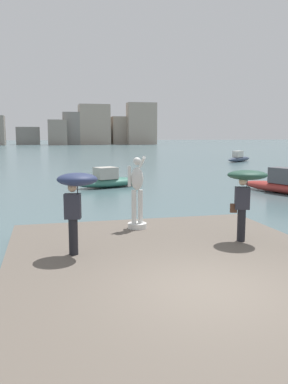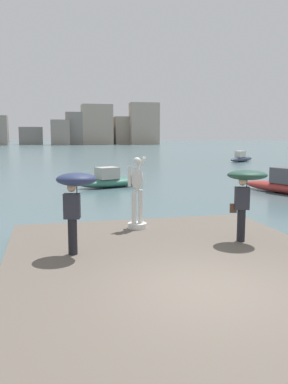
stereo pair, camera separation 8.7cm
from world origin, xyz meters
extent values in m
plane|color=#4C666B|center=(0.00, 40.00, 0.00)|extent=(400.00, 400.00, 0.00)
cube|color=#60564C|center=(0.00, 1.71, 0.20)|extent=(7.77, 9.43, 0.40)
cylinder|color=silver|center=(-0.17, 5.11, 0.48)|extent=(0.58, 0.58, 0.16)
cylinder|color=silver|center=(-0.27, 5.11, 1.08)|extent=(0.15, 0.15, 1.03)
cylinder|color=silver|center=(-0.07, 5.11, 1.08)|extent=(0.15, 0.15, 1.03)
ellipsoid|color=silver|center=(-0.17, 5.11, 1.94)|extent=(0.38, 0.26, 0.70)
sphere|color=silver|center=(-0.17, 5.11, 2.47)|extent=(0.24, 0.24, 0.24)
cylinder|color=silver|center=(-0.41, 5.11, 2.02)|extent=(0.10, 0.10, 0.62)
cylinder|color=silver|center=(0.05, 5.38, 2.42)|extent=(0.10, 0.59, 0.40)
cylinder|color=black|center=(-2.27, 2.78, 0.84)|extent=(0.22, 0.22, 0.88)
cube|color=#2D2D38|center=(-2.27, 2.78, 1.58)|extent=(0.43, 0.32, 0.60)
sphere|color=tan|center=(-2.27, 2.78, 2.02)|extent=(0.21, 0.21, 0.21)
cylinder|color=#262626|center=(-2.14, 2.79, 1.88)|extent=(0.02, 0.02, 0.51)
ellipsoid|color=navy|center=(-2.14, 2.79, 2.22)|extent=(1.16, 1.16, 0.34)
cylinder|color=black|center=(2.23, 2.95, 0.84)|extent=(0.22, 0.22, 0.88)
cube|color=#2D2D38|center=(2.23, 2.95, 1.58)|extent=(0.44, 0.35, 0.60)
sphere|color=beige|center=(2.23, 2.95, 2.02)|extent=(0.21, 0.21, 0.21)
cylinder|color=#262626|center=(2.35, 2.95, 1.88)|extent=(0.02, 0.02, 0.50)
ellipsoid|color=#234738|center=(2.35, 2.95, 2.20)|extent=(1.33, 1.34, 0.31)
cube|color=#513323|center=(2.03, 3.04, 1.30)|extent=(0.20, 0.15, 0.24)
ellipsoid|color=#336B5B|center=(1.10, 18.17, 0.29)|extent=(4.73, 2.83, 0.59)
cube|color=#B2ADA3|center=(0.78, 18.06, 0.90)|extent=(1.54, 1.42, 0.72)
ellipsoid|color=#2D384C|center=(20.13, 38.25, 0.31)|extent=(4.83, 3.99, 0.61)
cube|color=beige|center=(19.82, 38.01, 0.94)|extent=(1.67, 1.52, 0.75)
ellipsoid|color=#9E2D28|center=(10.07, 13.33, 0.30)|extent=(3.01, 5.61, 0.60)
cube|color=gray|center=(-7.81, 132.93, 2.87)|extent=(7.50, 5.44, 5.75)
cube|color=gray|center=(1.39, 126.67, 3.95)|extent=(5.80, 7.58, 7.90)
cube|color=gray|center=(7.64, 128.23, 5.24)|extent=(8.69, 4.45, 10.48)
cube|color=#A89989|center=(13.58, 129.58, 6.55)|extent=(9.98, 7.18, 13.10)
cube|color=gray|center=(22.02, 131.46, 4.65)|extent=(4.66, 7.09, 9.31)
cube|color=#A89989|center=(29.19, 127.06, 6.90)|extent=(9.66, 4.69, 13.80)
camera|label=1|loc=(-2.88, -6.80, 3.26)|focal=37.87mm
camera|label=2|loc=(-2.80, -6.82, 3.26)|focal=37.87mm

